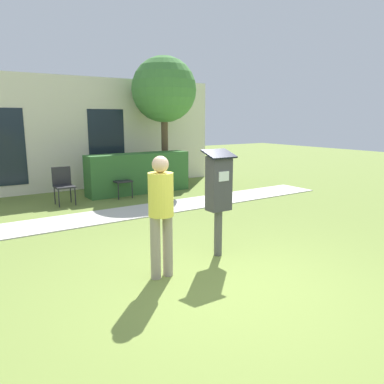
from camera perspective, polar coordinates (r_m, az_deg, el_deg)
The scene contains 10 objects.
ground_plane at distance 4.71m, azimuth 5.28°, elevation -14.44°, with size 40.00×40.00×0.00m, color olive.
sidewalk at distance 8.09m, azimuth -13.17°, elevation -3.62°, with size 12.00×1.10×0.02m.
building_facade at distance 11.18m, azimuth -19.93°, elevation 8.25°, with size 10.00×0.26×3.20m.
parking_meter at distance 5.48m, azimuth 4.09°, elevation 0.46°, with size 0.44×0.31×1.59m.
person_standing at distance 4.73m, azimuth -4.74°, elevation -2.36°, with size 0.32×0.32×1.58m.
outdoor_chair_left at distance 9.45m, azimuth -19.06°, elevation 1.38°, with size 0.44×0.44×0.90m.
outdoor_chair_middle at distance 9.93m, azimuth -10.84°, elevation 2.24°, with size 0.44×0.44×0.90m.
outdoor_chair_right at distance 10.85m, azimuth -4.31°, elevation 3.15°, with size 0.44×0.44×0.90m.
hedge_row at distance 10.43m, azimuth -8.13°, elevation 2.86°, with size 2.89×0.60×1.10m.
tree at distance 11.36m, azimuth -4.29°, elevation 15.21°, with size 1.90×1.90×3.82m.
Camera 1 is at (-2.69, -3.28, 2.03)m, focal length 35.00 mm.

